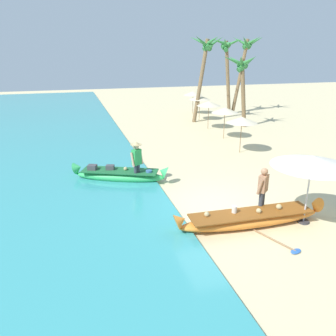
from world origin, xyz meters
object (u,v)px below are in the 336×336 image
object	(u,v)px
patio_umbrella_large	(312,161)
palm_tree_tall_inland	(246,52)
person_tourist_customer	(263,190)
boat_orange_foreground	(251,218)
boat_green_midground	(120,175)
palm_tree_leaning_seaward	(227,53)
paddle	(277,242)
person_vendor_hatted	(137,160)
palm_tree_mid_cluster	(242,69)
palm_tree_far_behind	(205,54)

from	to	relation	value
patio_umbrella_large	palm_tree_tall_inland	distance (m)	20.33
palm_tree_tall_inland	patio_umbrella_large	bearing A→B (deg)	-112.38
patio_umbrella_large	person_tourist_customer	bearing A→B (deg)	148.19
boat_orange_foreground	boat_green_midground	world-z (taller)	boat_green_midground
boat_orange_foreground	palm_tree_leaning_seaward	distance (m)	20.25
paddle	person_vendor_hatted	bearing A→B (deg)	117.74
paddle	boat_green_midground	bearing A→B (deg)	120.59
patio_umbrella_large	palm_tree_tall_inland	bearing A→B (deg)	67.62
person_tourist_customer	boat_orange_foreground	bearing A→B (deg)	-145.25
person_tourist_customer	palm_tree_mid_cluster	world-z (taller)	palm_tree_mid_cluster
palm_tree_tall_inland	palm_tree_leaning_seaward	bearing A→B (deg)	-175.46
palm_tree_leaning_seaward	palm_tree_far_behind	size ratio (longest dim) A/B	0.99
person_tourist_customer	palm_tree_tall_inland	xyz separation A→B (m)	(8.78, 17.90, 4.04)
person_vendor_hatted	palm_tree_leaning_seaward	bearing A→B (deg)	53.27
boat_green_midground	palm_tree_tall_inland	bearing A→B (deg)	46.63
boat_green_midground	person_vendor_hatted	bearing A→B (deg)	-36.25
palm_tree_mid_cluster	palm_tree_far_behind	xyz separation A→B (m)	(-1.59, 2.67, 0.97)
person_tourist_customer	paddle	distance (m)	1.80
boat_green_midground	patio_umbrella_large	size ratio (longest dim) A/B	1.62
paddle	palm_tree_tall_inland	bearing A→B (deg)	64.81
palm_tree_tall_inland	palm_tree_far_behind	bearing A→B (deg)	-150.76
person_vendor_hatted	boat_orange_foreground	bearing A→B (deg)	-59.05
boat_green_midground	person_tourist_customer	size ratio (longest dim) A/B	2.30
person_vendor_hatted	palm_tree_mid_cluster	distance (m)	12.76
patio_umbrella_large	palm_tree_mid_cluster	size ratio (longest dim) A/B	0.48
palm_tree_leaning_seaward	paddle	bearing A→B (deg)	-110.87
boat_orange_foreground	paddle	xyz separation A→B (m)	(0.25, -1.09, -0.22)
person_tourist_customer	palm_tree_leaning_seaward	size ratio (longest dim) A/B	0.27
person_vendor_hatted	paddle	size ratio (longest dim) A/B	0.97
patio_umbrella_large	palm_tree_leaning_seaward	size ratio (longest dim) A/B	0.39
patio_umbrella_large	palm_tree_leaning_seaward	distance (m)	19.59
palm_tree_far_behind	paddle	world-z (taller)	palm_tree_far_behind
boat_orange_foreground	palm_tree_mid_cluster	world-z (taller)	palm_tree_mid_cluster
palm_tree_mid_cluster	boat_green_midground	bearing A→B (deg)	-139.73
palm_tree_far_behind	person_tourist_customer	bearing A→B (deg)	-105.11
palm_tree_mid_cluster	palm_tree_far_behind	distance (m)	3.25
patio_umbrella_large	paddle	world-z (taller)	patio_umbrella_large
person_vendor_hatted	palm_tree_far_behind	distance (m)	14.02
palm_tree_leaning_seaward	palm_tree_tall_inland	bearing A→B (deg)	4.54
boat_orange_foreground	patio_umbrella_large	distance (m)	2.49
boat_green_midground	palm_tree_leaning_seaward	distance (m)	17.80
boat_green_midground	palm_tree_mid_cluster	size ratio (longest dim) A/B	0.78
palm_tree_leaning_seaward	palm_tree_far_behind	world-z (taller)	palm_tree_far_behind
boat_orange_foreground	palm_tree_tall_inland	xyz separation A→B (m)	(9.37, 18.31, 4.75)
patio_umbrella_large	palm_tree_leaning_seaward	bearing A→B (deg)	72.35
palm_tree_tall_inland	palm_tree_mid_cluster	size ratio (longest dim) A/B	1.29
palm_tree_tall_inland	person_vendor_hatted	bearing A→B (deg)	-130.93
person_vendor_hatted	palm_tree_tall_inland	size ratio (longest dim) A/B	0.28
patio_umbrella_large	palm_tree_mid_cluster	bearing A→B (deg)	70.99
person_tourist_customer	palm_tree_leaning_seaward	bearing A→B (deg)	68.49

